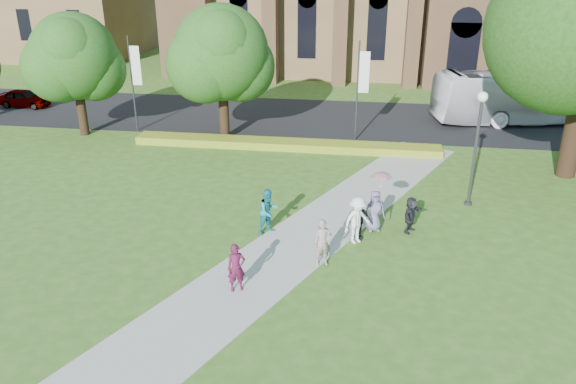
% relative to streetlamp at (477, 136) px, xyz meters
% --- Properties ---
extents(ground, '(160.00, 160.00, 0.00)m').
position_rel_streetlamp_xyz_m(ground, '(-7.50, -6.50, -3.30)').
color(ground, '#335C1B').
rests_on(ground, ground).
extents(road, '(160.00, 10.00, 0.02)m').
position_rel_streetlamp_xyz_m(road, '(-7.50, 13.50, -3.29)').
color(road, black).
rests_on(road, ground).
extents(footpath, '(15.58, 28.54, 0.04)m').
position_rel_streetlamp_xyz_m(footpath, '(-7.50, -5.50, -3.28)').
color(footpath, '#B2B2A8').
rests_on(footpath, ground).
extents(flower_hedge, '(18.00, 1.40, 0.45)m').
position_rel_streetlamp_xyz_m(flower_hedge, '(-9.50, 6.70, -3.07)').
color(flower_hedge, gold).
rests_on(flower_hedge, ground).
extents(streetlamp, '(0.44, 0.44, 5.24)m').
position_rel_streetlamp_xyz_m(streetlamp, '(0.00, 0.00, 0.00)').
color(streetlamp, '#38383D').
rests_on(streetlamp, ground).
extents(street_tree_0, '(5.20, 5.20, 7.50)m').
position_rel_streetlamp_xyz_m(street_tree_0, '(-22.50, 7.50, 1.58)').
color(street_tree_0, '#332114').
rests_on(street_tree_0, ground).
extents(street_tree_1, '(5.60, 5.60, 8.05)m').
position_rel_streetlamp_xyz_m(street_tree_1, '(-13.50, 8.00, 1.93)').
color(street_tree_1, '#332114').
rests_on(street_tree_1, ground).
extents(banner_pole_0, '(0.70, 0.10, 6.00)m').
position_rel_streetlamp_xyz_m(banner_pole_0, '(-5.39, 8.70, 0.09)').
color(banner_pole_0, '#38383D').
rests_on(banner_pole_0, ground).
extents(banner_pole_1, '(0.70, 0.10, 6.00)m').
position_rel_streetlamp_xyz_m(banner_pole_1, '(-19.39, 8.70, 0.09)').
color(banner_pole_1, '#38383D').
rests_on(banner_pole_1, ground).
extents(tour_coach, '(13.13, 5.72, 3.56)m').
position_rel_streetlamp_xyz_m(tour_coach, '(5.81, 14.44, -1.50)').
color(tour_coach, silver).
rests_on(tour_coach, road).
extents(car_0, '(3.93, 1.81, 1.31)m').
position_rel_streetlamp_xyz_m(car_0, '(-30.14, 13.22, -2.62)').
color(car_0, gray).
rests_on(car_0, road).
extents(pedestrian_0, '(0.75, 0.65, 1.73)m').
position_rel_streetlamp_xyz_m(pedestrian_0, '(-8.85, -8.50, -2.39)').
color(pedestrian_0, '#51122F').
rests_on(pedestrian_0, footpath).
extents(pedestrian_1, '(1.16, 1.17, 1.90)m').
position_rel_streetlamp_xyz_m(pedestrian_1, '(-8.54, -4.13, -2.30)').
color(pedestrian_1, teal).
rests_on(pedestrian_1, footpath).
extents(pedestrian_2, '(1.41, 1.36, 1.93)m').
position_rel_streetlamp_xyz_m(pedestrian_2, '(-4.94, -4.47, -2.29)').
color(pedestrian_2, white).
rests_on(pedestrian_2, footpath).
extents(pedestrian_3, '(1.03, 0.62, 1.64)m').
position_rel_streetlamp_xyz_m(pedestrian_3, '(-4.93, -4.09, -2.44)').
color(pedestrian_3, black).
rests_on(pedestrian_3, footpath).
extents(pedestrian_4, '(0.97, 0.75, 1.75)m').
position_rel_streetlamp_xyz_m(pedestrian_4, '(-4.27, -3.30, -2.38)').
color(pedestrian_4, slate).
rests_on(pedestrian_4, footpath).
extents(pedestrian_5, '(1.05, 1.48, 1.54)m').
position_rel_streetlamp_xyz_m(pedestrian_5, '(-2.81, -3.22, -2.49)').
color(pedestrian_5, black).
rests_on(pedestrian_5, footpath).
extents(pedestrian_6, '(0.78, 0.65, 1.81)m').
position_rel_streetlamp_xyz_m(pedestrian_6, '(-6.13, -6.39, -2.35)').
color(pedestrian_6, gray).
rests_on(pedestrian_6, footpath).
extents(parasol, '(0.98, 0.98, 0.71)m').
position_rel_streetlamp_xyz_m(parasol, '(-4.09, -3.20, -1.15)').
color(parasol, '#C48A98').
rests_on(parasol, pedestrian_4).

